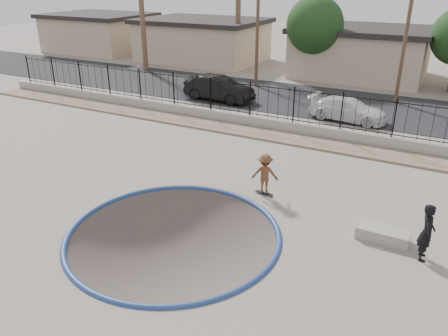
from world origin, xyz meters
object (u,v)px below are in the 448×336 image
videographer (427,232)px  car_a (217,85)px  skater (265,176)px  skateboard (264,193)px  concrete_ledge (383,234)px  car_b (219,89)px  car_c (348,109)px

videographer → car_a: videographer is taller
skater → skateboard: skater is taller
concrete_ledge → car_b: 17.56m
skater → car_c: 10.79m
car_b → skateboard: bearing=-140.1°
concrete_ledge → car_a: (-13.14, 13.13, 0.62)m
concrete_ledge → car_b: size_ratio=0.34×
skateboard → videographer: videographer is taller
car_a → car_c: size_ratio=1.04×
skateboard → concrete_ledge: (4.56, -1.15, 0.15)m
videographer → car_c: size_ratio=0.40×
car_c → car_a: bearing=88.0°
skater → skateboard: (0.00, 0.00, -0.73)m
skater → car_c: bearing=-109.7°
car_a → skateboard: bearing=-142.9°
skateboard → concrete_ledge: size_ratio=0.46×
videographer → concrete_ledge: videographer is taller
car_a → car_c: (9.18, -1.22, -0.15)m
videographer → skateboard: bearing=66.0°
skater → car_c: size_ratio=0.35×
videographer → car_c: (-5.17, 12.38, -0.22)m
concrete_ledge → car_b: bearing=135.6°
skater → skateboard: bearing=-120.6°
concrete_ledge → car_a: bearing=135.0°
videographer → car_c: videographer is taller
car_a → car_b: 1.05m
skater → car_a: (-8.59, 11.99, 0.04)m
car_c → skateboard: bearing=-177.6°
skateboard → car_a: bearing=131.6°
videographer → car_c: 13.41m
skateboard → car_b: (-7.99, 11.13, 0.76)m
skater → concrete_ledge: 4.74m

